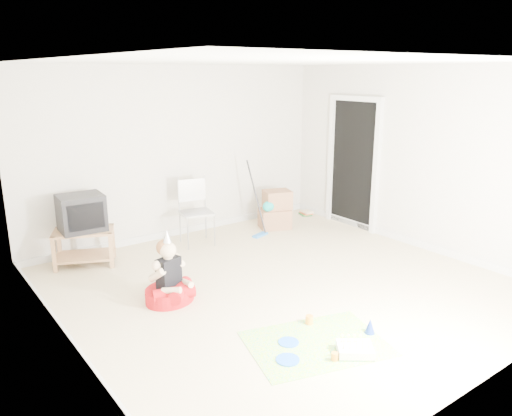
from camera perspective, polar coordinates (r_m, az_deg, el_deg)
ground at (r=6.12m, az=3.03°, el=-8.81°), size 5.00×5.00×0.00m
doorway_recess at (r=8.31m, az=11.08°, el=4.83°), size 0.02×0.90×2.05m
tv_stand at (r=7.02m, az=-19.02°, el=-3.94°), size 0.89×0.75×0.48m
crt_tv at (r=6.90m, az=-19.33°, el=-0.51°), size 0.59×0.50×0.48m
folding_chair at (r=7.42m, az=-6.80°, el=-0.54°), size 0.53×0.51×0.99m
cardboard_boxes at (r=8.19m, az=2.24°, el=-0.25°), size 0.61×0.53×0.62m
floor_mop at (r=7.78m, az=0.48°, el=-1.37°), size 0.31×0.38×1.16m
book_pile at (r=9.03m, az=5.74°, el=-0.56°), size 0.24×0.27×0.08m
seated_woman at (r=5.74m, az=-9.86°, el=-8.73°), size 0.72×0.72×0.84m
party_mat at (r=4.95m, az=6.89°, el=-15.11°), size 1.50×1.26×0.01m
birthday_cake at (r=4.82m, az=11.23°, el=-15.65°), size 0.41×0.40×0.15m
blue_plate_near at (r=4.93m, az=3.75°, el=-15.05°), size 0.26×0.26×0.01m
blue_plate_far at (r=4.67m, az=3.65°, el=-16.91°), size 0.22×0.22×0.01m
orange_cup_near at (r=5.25m, az=6.11°, el=-12.58°), size 0.11×0.11×0.09m
orange_cup_far at (r=4.70m, az=8.98°, el=-16.41°), size 0.08×0.08×0.07m
blue_party_hat at (r=5.17m, az=12.90°, el=-13.01°), size 0.12×0.12×0.15m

